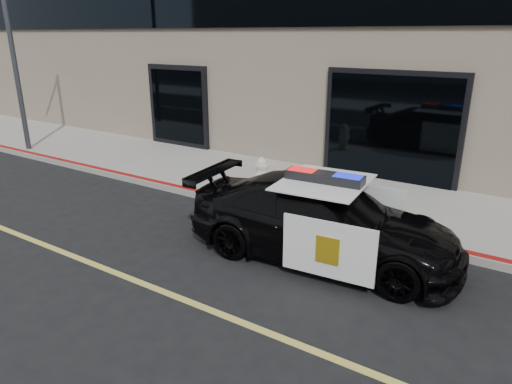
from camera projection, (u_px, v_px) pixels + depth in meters
The scene contains 5 objects.
ground at pixel (289, 341), 5.76m from camera, with size 120.00×120.00×0.00m, color black.
sidewalk_n at pixel (406, 209), 9.91m from camera, with size 60.00×3.50×0.15m, color gray.
police_car at pixel (322, 220), 7.75m from camera, with size 2.65×4.98×1.53m.
fire_hydrant at pixel (261, 176), 10.68m from camera, with size 0.38×0.52×0.83m.
street_light at pixel (10, 52), 13.77m from camera, with size 0.15×1.39×5.47m.
Camera 1 is at (2.26, -4.28, 3.68)m, focal length 32.00 mm.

